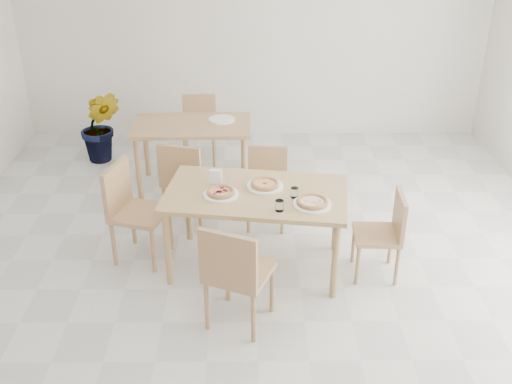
{
  "coord_description": "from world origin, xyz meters",
  "views": [
    {
      "loc": [
        -0.05,
        -4.15,
        3.11
      ],
      "look_at": [
        -0.0,
        0.35,
        0.75
      ],
      "focal_mm": 42.0,
      "sensor_mm": 36.0,
      "label": 1
    }
  ],
  "objects_px": {
    "chair_east": "(386,229)",
    "napkin_holder": "(216,177)",
    "plate_mushroom": "(312,204)",
    "chair_back_n": "(199,124)",
    "chair_north": "(267,181)",
    "second_table": "(192,133)",
    "plate_margherita": "(265,186)",
    "pizza_mushroom": "(312,202)",
    "main_table": "(256,200)",
    "pizza_margherita": "(265,184)",
    "tumbler_b": "(294,193)",
    "chair_south": "(235,270)",
    "plate_pepperoni": "(221,194)",
    "potted_plant": "(101,126)",
    "tumbler_a": "(279,206)",
    "pizza_pepperoni": "(221,192)",
    "plate_empty": "(222,119)",
    "chair_back_s": "(184,176)",
    "chair_west": "(131,206)"
  },
  "relations": [
    {
      "from": "chair_east",
      "to": "napkin_holder",
      "type": "bearing_deg",
      "value": -98.42
    },
    {
      "from": "plate_mushroom",
      "to": "chair_back_n",
      "type": "xyz_separation_m",
      "value": [
        -1.12,
        2.52,
        -0.29
      ]
    },
    {
      "from": "chair_north",
      "to": "second_table",
      "type": "distance_m",
      "value": 1.15
    },
    {
      "from": "plate_margherita",
      "to": "pizza_mushroom",
      "type": "height_order",
      "value": "pizza_mushroom"
    },
    {
      "from": "main_table",
      "to": "chair_east",
      "type": "distance_m",
      "value": 1.14
    },
    {
      "from": "pizza_margherita",
      "to": "tumbler_b",
      "type": "xyz_separation_m",
      "value": [
        0.24,
        -0.18,
        0.01
      ]
    },
    {
      "from": "pizza_margherita",
      "to": "napkin_holder",
      "type": "bearing_deg",
      "value": 170.76
    },
    {
      "from": "second_table",
      "to": "pizza_mushroom",
      "type": "bearing_deg",
      "value": -58.79
    },
    {
      "from": "pizza_mushroom",
      "to": "napkin_holder",
      "type": "bearing_deg",
      "value": 153.93
    },
    {
      "from": "pizza_mushroom",
      "to": "chair_south",
      "type": "bearing_deg",
      "value": -136.29
    },
    {
      "from": "chair_north",
      "to": "napkin_holder",
      "type": "xyz_separation_m",
      "value": [
        -0.47,
        -0.64,
        0.36
      ]
    },
    {
      "from": "plate_pepperoni",
      "to": "potted_plant",
      "type": "relative_size",
      "value": 0.33
    },
    {
      "from": "plate_margherita",
      "to": "second_table",
      "type": "height_order",
      "value": "plate_margherita"
    },
    {
      "from": "plate_margherita",
      "to": "second_table",
      "type": "xyz_separation_m",
      "value": [
        -0.76,
        1.5,
        -0.11
      ]
    },
    {
      "from": "pizza_mushroom",
      "to": "tumbler_a",
      "type": "xyz_separation_m",
      "value": [
        -0.27,
        -0.09,
        0.01
      ]
    },
    {
      "from": "main_table",
      "to": "pizza_margherita",
      "type": "relative_size",
      "value": 5.3
    },
    {
      "from": "pizza_margherita",
      "to": "second_table",
      "type": "height_order",
      "value": "pizza_margherita"
    },
    {
      "from": "chair_north",
      "to": "pizza_pepperoni",
      "type": "bearing_deg",
      "value": -110.85
    },
    {
      "from": "pizza_pepperoni",
      "to": "tumbler_a",
      "type": "bearing_deg",
      "value": -28.98
    },
    {
      "from": "plate_margherita",
      "to": "pizza_mushroom",
      "type": "distance_m",
      "value": 0.5
    },
    {
      "from": "pizza_pepperoni",
      "to": "tumbler_b",
      "type": "distance_m",
      "value": 0.62
    },
    {
      "from": "napkin_holder",
      "to": "potted_plant",
      "type": "xyz_separation_m",
      "value": [
        -1.51,
        2.14,
        -0.36
      ]
    },
    {
      "from": "chair_east",
      "to": "plate_empty",
      "type": "relative_size",
      "value": 2.7
    },
    {
      "from": "tumbler_b",
      "to": "pizza_margherita",
      "type": "bearing_deg",
      "value": 142.61
    },
    {
      "from": "tumbler_b",
      "to": "napkin_holder",
      "type": "height_order",
      "value": "napkin_holder"
    },
    {
      "from": "napkin_holder",
      "to": "chair_south",
      "type": "bearing_deg",
      "value": -75.12
    },
    {
      "from": "plate_mushroom",
      "to": "second_table",
      "type": "relative_size",
      "value": 0.25
    },
    {
      "from": "plate_margherita",
      "to": "napkin_holder",
      "type": "distance_m",
      "value": 0.44
    },
    {
      "from": "napkin_holder",
      "to": "chair_back_s",
      "type": "relative_size",
      "value": 0.15
    },
    {
      "from": "napkin_holder",
      "to": "chair_east",
      "type": "bearing_deg",
      "value": -7.0
    },
    {
      "from": "plate_margherita",
      "to": "pizza_mushroom",
      "type": "bearing_deg",
      "value": -40.69
    },
    {
      "from": "plate_mushroom",
      "to": "tumbler_b",
      "type": "distance_m",
      "value": 0.2
    },
    {
      "from": "plate_margherita",
      "to": "plate_pepperoni",
      "type": "xyz_separation_m",
      "value": [
        -0.37,
        -0.14,
        0.0
      ]
    },
    {
      "from": "main_table",
      "to": "pizza_margherita",
      "type": "bearing_deg",
      "value": 55.75
    },
    {
      "from": "tumbler_a",
      "to": "chair_south",
      "type": "bearing_deg",
      "value": -124.56
    },
    {
      "from": "plate_margherita",
      "to": "pizza_pepperoni",
      "type": "height_order",
      "value": "pizza_pepperoni"
    },
    {
      "from": "pizza_pepperoni",
      "to": "plate_pepperoni",
      "type": "bearing_deg",
      "value": -45.0
    },
    {
      "from": "chair_east",
      "to": "tumbler_b",
      "type": "distance_m",
      "value": 0.86
    },
    {
      "from": "chair_back_s",
      "to": "chair_east",
      "type": "bearing_deg",
      "value": 166.21
    },
    {
      "from": "chair_east",
      "to": "plate_pepperoni",
      "type": "distance_m",
      "value": 1.44
    },
    {
      "from": "second_table",
      "to": "pizza_margherita",
      "type": "bearing_deg",
      "value": -63.85
    },
    {
      "from": "chair_west",
      "to": "second_table",
      "type": "relative_size",
      "value": 0.71
    },
    {
      "from": "pizza_pepperoni",
      "to": "chair_back_s",
      "type": "height_order",
      "value": "chair_back_s"
    },
    {
      "from": "pizza_pepperoni",
      "to": "second_table",
      "type": "bearing_deg",
      "value": 103.22
    },
    {
      "from": "chair_west",
      "to": "tumbler_a",
      "type": "bearing_deg",
      "value": -94.26
    },
    {
      "from": "chair_back_n",
      "to": "chair_north",
      "type": "bearing_deg",
      "value": -64.57
    },
    {
      "from": "chair_north",
      "to": "tumbler_a",
      "type": "distance_m",
      "value": 1.17
    },
    {
      "from": "plate_empty",
      "to": "potted_plant",
      "type": "height_order",
      "value": "potted_plant"
    },
    {
      "from": "pizza_mushroom",
      "to": "pizza_margherita",
      "type": "bearing_deg",
      "value": 139.31
    },
    {
      "from": "plate_pepperoni",
      "to": "tumbler_a",
      "type": "xyz_separation_m",
      "value": [
        0.48,
        -0.27,
        0.04
      ]
    }
  ]
}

